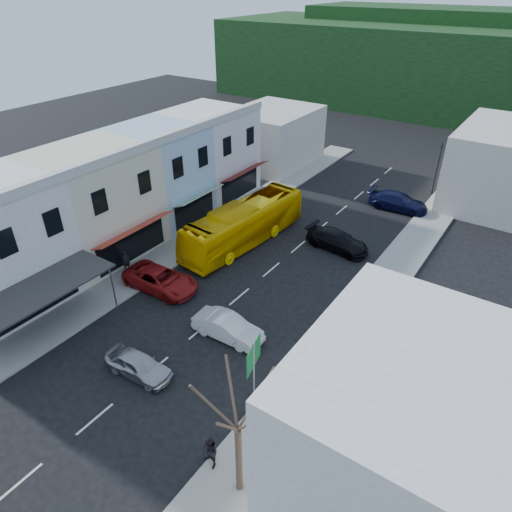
{
  "coord_description": "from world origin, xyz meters",
  "views": [
    {
      "loc": [
        14.79,
        -15.75,
        18.49
      ],
      "look_at": [
        0.0,
        6.0,
        2.2
      ],
      "focal_mm": 32.0,
      "sensor_mm": 36.0,
      "label": 1
    }
  ],
  "objects_px": {
    "bus": "(244,225)",
    "street_tree": "(238,430)",
    "pedestrian_right": "(210,453)",
    "car_silver": "(138,364)",
    "car_white": "(228,328)",
    "direction_sign": "(254,374)",
    "pedestrian_left": "(126,260)",
    "traffic_signal": "(437,169)",
    "car_red": "(161,280)"
  },
  "relations": [
    {
      "from": "direction_sign",
      "to": "traffic_signal",
      "type": "relative_size",
      "value": 0.76
    },
    {
      "from": "car_silver",
      "to": "car_red",
      "type": "distance_m",
      "value": 7.91
    },
    {
      "from": "pedestrian_left",
      "to": "direction_sign",
      "type": "height_order",
      "value": "direction_sign"
    },
    {
      "from": "car_white",
      "to": "pedestrian_left",
      "type": "relative_size",
      "value": 2.59
    },
    {
      "from": "car_white",
      "to": "street_tree",
      "type": "height_order",
      "value": "street_tree"
    },
    {
      "from": "car_silver",
      "to": "pedestrian_left",
      "type": "relative_size",
      "value": 2.59
    },
    {
      "from": "car_red",
      "to": "traffic_signal",
      "type": "bearing_deg",
      "value": -25.44
    },
    {
      "from": "traffic_signal",
      "to": "direction_sign",
      "type": "bearing_deg",
      "value": 85.64
    },
    {
      "from": "bus",
      "to": "street_tree",
      "type": "relative_size",
      "value": 1.5
    },
    {
      "from": "car_silver",
      "to": "direction_sign",
      "type": "bearing_deg",
      "value": -76.07
    },
    {
      "from": "car_white",
      "to": "car_silver",
      "type": "bearing_deg",
      "value": 154.17
    },
    {
      "from": "car_silver",
      "to": "bus",
      "type": "bearing_deg",
      "value": 10.16
    },
    {
      "from": "bus",
      "to": "direction_sign",
      "type": "relative_size",
      "value": 2.96
    },
    {
      "from": "pedestrian_right",
      "to": "car_silver",
      "type": "bearing_deg",
      "value": 177.96
    },
    {
      "from": "pedestrian_right",
      "to": "direction_sign",
      "type": "relative_size",
      "value": 0.43
    },
    {
      "from": "traffic_signal",
      "to": "pedestrian_left",
      "type": "bearing_deg",
      "value": 57.3
    },
    {
      "from": "street_tree",
      "to": "pedestrian_right",
      "type": "bearing_deg",
      "value": 176.31
    },
    {
      "from": "car_red",
      "to": "car_white",
      "type": "bearing_deg",
      "value": -104.62
    },
    {
      "from": "traffic_signal",
      "to": "street_tree",
      "type": "bearing_deg",
      "value": 89.12
    },
    {
      "from": "pedestrian_right",
      "to": "car_red",
      "type": "bearing_deg",
      "value": 158.59
    },
    {
      "from": "car_silver",
      "to": "traffic_signal",
      "type": "relative_size",
      "value": 0.85
    },
    {
      "from": "traffic_signal",
      "to": "car_red",
      "type": "bearing_deg",
      "value": 63.59
    },
    {
      "from": "bus",
      "to": "pedestrian_left",
      "type": "bearing_deg",
      "value": -113.36
    },
    {
      "from": "bus",
      "to": "direction_sign",
      "type": "distance_m",
      "value": 16.17
    },
    {
      "from": "direction_sign",
      "to": "traffic_signal",
      "type": "xyz_separation_m",
      "value": [
        0.0,
        31.15,
        0.62
      ]
    },
    {
      "from": "car_red",
      "to": "pedestrian_left",
      "type": "height_order",
      "value": "pedestrian_left"
    },
    {
      "from": "pedestrian_right",
      "to": "street_tree",
      "type": "distance_m",
      "value": 3.3
    },
    {
      "from": "car_red",
      "to": "pedestrian_right",
      "type": "bearing_deg",
      "value": -130.53
    },
    {
      "from": "car_red",
      "to": "pedestrian_right",
      "type": "distance_m",
      "value": 14.18
    },
    {
      "from": "pedestrian_right",
      "to": "traffic_signal",
      "type": "xyz_separation_m",
      "value": [
        -0.5,
        35.23,
        1.58
      ]
    },
    {
      "from": "direction_sign",
      "to": "traffic_signal",
      "type": "height_order",
      "value": "traffic_signal"
    },
    {
      "from": "car_white",
      "to": "direction_sign",
      "type": "height_order",
      "value": "direction_sign"
    },
    {
      "from": "bus",
      "to": "pedestrian_left",
      "type": "xyz_separation_m",
      "value": [
        -4.52,
        -8.25,
        -0.55
      ]
    },
    {
      "from": "car_red",
      "to": "street_tree",
      "type": "xyz_separation_m",
      "value": [
        12.95,
        -8.66,
        3.16
      ]
    },
    {
      "from": "car_white",
      "to": "car_red",
      "type": "relative_size",
      "value": 0.96
    },
    {
      "from": "traffic_signal",
      "to": "car_white",
      "type": "bearing_deg",
      "value": 77.5
    },
    {
      "from": "car_red",
      "to": "traffic_signal",
      "type": "xyz_separation_m",
      "value": [
        10.8,
        26.67,
        1.88
      ]
    },
    {
      "from": "car_red",
      "to": "bus",
      "type": "bearing_deg",
      "value": -10.33
    },
    {
      "from": "car_silver",
      "to": "street_tree",
      "type": "bearing_deg",
      "value": -108.58
    },
    {
      "from": "bus",
      "to": "pedestrian_right",
      "type": "distance_m",
      "value": 19.83
    },
    {
      "from": "car_red",
      "to": "direction_sign",
      "type": "xyz_separation_m",
      "value": [
        10.8,
        -4.48,
        1.26
      ]
    },
    {
      "from": "car_silver",
      "to": "pedestrian_left",
      "type": "bearing_deg",
      "value": 47.54
    },
    {
      "from": "car_silver",
      "to": "car_red",
      "type": "bearing_deg",
      "value": 32.27
    },
    {
      "from": "car_silver",
      "to": "direction_sign",
      "type": "xyz_separation_m",
      "value": [
        6.18,
        1.94,
        1.26
      ]
    },
    {
      "from": "car_silver",
      "to": "pedestrian_left",
      "type": "height_order",
      "value": "pedestrian_left"
    },
    {
      "from": "car_red",
      "to": "street_tree",
      "type": "relative_size",
      "value": 0.6
    },
    {
      "from": "street_tree",
      "to": "car_silver",
      "type": "bearing_deg",
      "value": 164.92
    },
    {
      "from": "car_white",
      "to": "direction_sign",
      "type": "distance_m",
      "value": 5.24
    },
    {
      "from": "bus",
      "to": "traffic_signal",
      "type": "bearing_deg",
      "value": 67.22
    },
    {
      "from": "pedestrian_right",
      "to": "pedestrian_left",
      "type": "bearing_deg",
      "value": 165.25
    }
  ]
}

